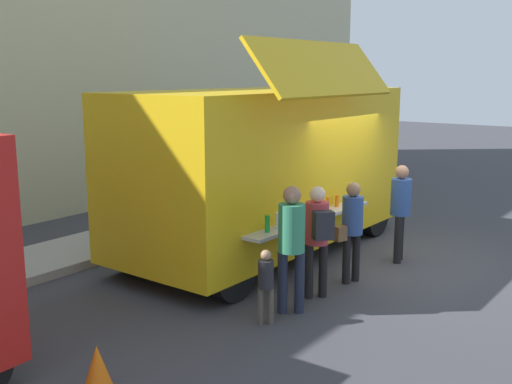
% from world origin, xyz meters
% --- Properties ---
extents(ground_plane, '(60.00, 60.00, 0.00)m').
position_xyz_m(ground_plane, '(0.00, 0.00, 0.00)').
color(ground_plane, '#38383D').
extents(food_truck_main, '(5.98, 3.18, 3.76)m').
position_xyz_m(food_truck_main, '(-0.75, 1.90, 1.62)').
color(food_truck_main, gold).
rests_on(food_truck_main, ground).
extents(traffic_cone_orange, '(0.36, 0.36, 0.55)m').
position_xyz_m(traffic_cone_orange, '(-5.94, 0.27, 0.28)').
color(traffic_cone_orange, orange).
rests_on(traffic_cone_orange, ground).
extents(trash_bin, '(0.60, 0.60, 0.94)m').
position_xyz_m(trash_bin, '(3.46, 4.22, 0.47)').
color(trash_bin, '#2B5C35').
rests_on(trash_bin, ground).
extents(customer_front_ordering, '(0.52, 0.33, 1.61)m').
position_xyz_m(customer_front_ordering, '(-1.31, -0.16, 0.95)').
color(customer_front_ordering, black).
rests_on(customer_front_ordering, ground).
extents(customer_mid_with_backpack, '(0.50, 0.53, 1.67)m').
position_xyz_m(customer_mid_with_backpack, '(-2.23, -0.09, 1.02)').
color(customer_mid_with_backpack, black).
rests_on(customer_mid_with_backpack, ground).
extents(customer_rear_waiting, '(0.36, 0.36, 1.78)m').
position_xyz_m(customer_rear_waiting, '(-2.91, -0.09, 1.06)').
color(customer_rear_waiting, '#1F2536').
rests_on(customer_rear_waiting, ground).
extents(customer_extra_browsing, '(0.35, 0.35, 1.71)m').
position_xyz_m(customer_extra_browsing, '(0.18, -0.31, 1.02)').
color(customer_extra_browsing, black).
rests_on(customer_extra_browsing, ground).
extents(child_near_queue, '(0.21, 0.21, 1.01)m').
position_xyz_m(child_near_queue, '(-3.43, -0.04, 0.61)').
color(child_near_queue, '#50493F').
rests_on(child_near_queue, ground).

